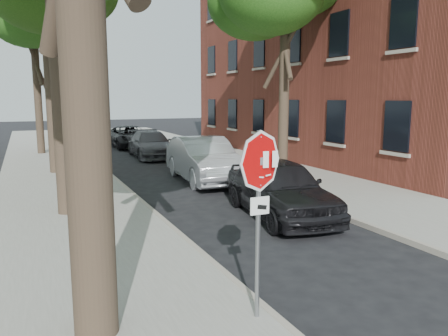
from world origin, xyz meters
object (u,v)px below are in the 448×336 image
at_px(car_d, 130,137).
at_px(apartment_building, 372,13).
at_px(car_b, 204,159).
at_px(car_c, 151,144).
at_px(tree_far, 32,20).
at_px(car_a, 280,187).
at_px(stop_sign, 259,189).

bearing_deg(car_d, apartment_building, -40.30).
bearing_deg(car_b, car_c, 94.22).
height_order(tree_far, car_c, tree_far).
bearing_deg(car_d, car_a, -92.65).
bearing_deg(apartment_building, tree_far, 156.96).
distance_m(car_a, car_c, 12.90).
bearing_deg(apartment_building, car_a, -140.89).
bearing_deg(tree_far, car_c, -33.18).
xyz_separation_m(apartment_building, tree_far, (-16.72, 7.11, -0.44)).
relative_size(apartment_building, car_c, 4.22).
bearing_deg(tree_far, car_d, 17.56).
xyz_separation_m(apartment_building, car_b, (-11.40, -3.84, -6.82)).
bearing_deg(apartment_building, stop_sign, -136.35).
bearing_deg(car_a, apartment_building, 46.82).
xyz_separation_m(apartment_building, car_a, (-11.40, -9.27, -6.87)).
height_order(stop_sign, car_c, stop_sign).
distance_m(stop_sign, car_c, 18.01).
distance_m(car_a, car_b, 5.43).
relative_size(car_b, car_c, 1.06).
bearing_deg(apartment_building, car_b, -161.39).
relative_size(apartment_building, stop_sign, 7.74).
height_order(car_c, car_d, car_c).
xyz_separation_m(stop_sign, car_a, (3.30, 4.76, -1.17)).
distance_m(apartment_building, stop_sign, 21.10).
distance_m(car_b, car_c, 7.47).
distance_m(car_c, car_d, 5.16).
xyz_separation_m(tree_far, car_a, (5.32, -16.38, -6.43)).
relative_size(stop_sign, car_a, 0.57).
relative_size(tree_far, car_c, 1.95).
xyz_separation_m(car_b, car_c, (0.00, 7.47, -0.14)).
bearing_deg(tree_far, stop_sign, -84.54).
distance_m(stop_sign, car_b, 10.77).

